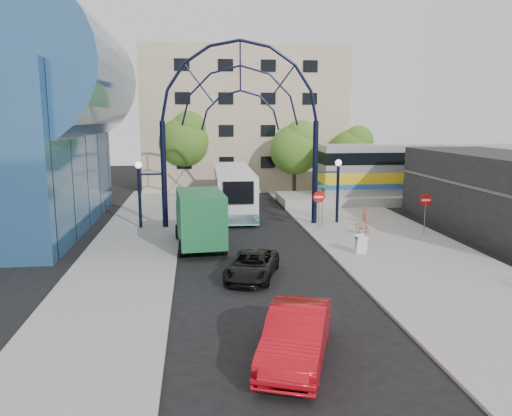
{
  "coord_description": "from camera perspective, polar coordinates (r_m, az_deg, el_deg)",
  "views": [
    {
      "loc": [
        -2.96,
        -18.61,
        7.13
      ],
      "look_at": [
        0.03,
        6.0,
        2.68
      ],
      "focal_mm": 35.0,
      "sensor_mm": 36.0,
      "label": 1
    }
  ],
  "objects": [
    {
      "name": "ground",
      "position": [
        20.15,
        2.0,
        -10.55
      ],
      "size": [
        120.0,
        120.0,
        0.0
      ],
      "primitive_type": "plane",
      "color": "black",
      "rests_on": "ground"
    },
    {
      "name": "sidewalk_east",
      "position": [
        26.1,
        18.3,
        -6.07
      ],
      "size": [
        8.0,
        56.0,
        0.12
      ],
      "primitive_type": "cube",
      "color": "gray",
      "rests_on": "ground"
    },
    {
      "name": "plaza_west",
      "position": [
        25.85,
        -14.62,
        -6.03
      ],
      "size": [
        5.0,
        50.0,
        0.12
      ],
      "primitive_type": "cube",
      "color": "gray",
      "rests_on": "ground"
    },
    {
      "name": "gateway_arch",
      "position": [
        32.77,
        -1.79,
        12.67
      ],
      "size": [
        13.64,
        0.44,
        12.1
      ],
      "color": "black",
      "rests_on": "ground"
    },
    {
      "name": "stop_sign",
      "position": [
        31.99,
        7.19,
        0.86
      ],
      "size": [
        0.8,
        0.07,
        2.5
      ],
      "color": "slate",
      "rests_on": "sidewalk_east"
    },
    {
      "name": "do_not_enter_sign",
      "position": [
        32.25,
        18.82,
        0.43
      ],
      "size": [
        0.76,
        0.07,
        2.48
      ],
      "color": "slate",
      "rests_on": "sidewalk_east"
    },
    {
      "name": "street_name_sign",
      "position": [
        32.64,
        7.63,
        1.28
      ],
      "size": [
        0.7,
        0.7,
        2.8
      ],
      "color": "slate",
      "rests_on": "sidewalk_east"
    },
    {
      "name": "sandwich_board",
      "position": [
        26.81,
        11.93,
        -3.83
      ],
      "size": [
        0.55,
        0.61,
        0.99
      ],
      "color": "white",
      "rests_on": "sidewalk_east"
    },
    {
      "name": "commercial_block_east",
      "position": [
        34.63,
        26.35,
        1.43
      ],
      "size": [
        6.0,
        16.0,
        5.0
      ],
      "primitive_type": "cube",
      "color": "black",
      "rests_on": "ground"
    },
    {
      "name": "apartment_block",
      "position": [
        53.81,
        -1.68,
        10.04
      ],
      "size": [
        20.0,
        12.1,
        14.0
      ],
      "color": "tan",
      "rests_on": "ground"
    },
    {
      "name": "train_platform",
      "position": [
        47.13,
        22.31,
        1.2
      ],
      "size": [
        32.0,
        5.0,
        0.8
      ],
      "primitive_type": "cube",
      "color": "gray",
      "rests_on": "ground"
    },
    {
      "name": "train_car",
      "position": [
        46.84,
        22.51,
        4.22
      ],
      "size": [
        25.1,
        3.05,
        4.2
      ],
      "color": "#B7B7BC",
      "rests_on": "train_platform"
    },
    {
      "name": "tree_north_a",
      "position": [
        45.52,
        4.61,
        6.97
      ],
      "size": [
        4.48,
        4.48,
        7.0
      ],
      "color": "#382314",
      "rests_on": "ground"
    },
    {
      "name": "tree_north_b",
      "position": [
        48.58,
        -8.09,
        7.88
      ],
      "size": [
        5.12,
        5.12,
        8.0
      ],
      "color": "#382314",
      "rests_on": "ground"
    },
    {
      "name": "tree_north_c",
      "position": [
        49.0,
        11.07,
        6.65
      ],
      "size": [
        4.16,
        4.16,
        6.5
      ],
      "color": "#382314",
      "rests_on": "ground"
    },
    {
      "name": "city_bus",
      "position": [
        38.36,
        -2.61,
        2.12
      ],
      "size": [
        3.11,
        12.33,
        3.37
      ],
      "rotation": [
        0.0,
        0.0,
        -0.02
      ],
      "color": "silver",
      "rests_on": "ground"
    },
    {
      "name": "green_truck",
      "position": [
        28.08,
        -6.5,
        -1.21
      ],
      "size": [
        2.9,
        6.59,
        3.24
      ],
      "rotation": [
        0.0,
        0.0,
        0.08
      ],
      "color": "black",
      "rests_on": "ground"
    },
    {
      "name": "black_suv",
      "position": [
        22.71,
        -0.45,
        -6.54
      ],
      "size": [
        3.19,
        4.69,
        1.19
      ],
      "primitive_type": "imported",
      "rotation": [
        0.0,
        0.0,
        -0.31
      ],
      "color": "black",
      "rests_on": "ground"
    },
    {
      "name": "red_sedan",
      "position": [
        15.31,
        4.64,
        -14.26
      ],
      "size": [
        3.23,
        5.15,
        1.6
      ],
      "primitive_type": "imported",
      "rotation": [
        0.0,
        0.0,
        -0.34
      ],
      "color": "#B40B15",
      "rests_on": "ground"
    },
    {
      "name": "bike_near_a",
      "position": [
        31.18,
        12.11,
        -2.16
      ],
      "size": [
        0.88,
        1.85,
        0.93
      ],
      "primitive_type": "imported",
      "rotation": [
        0.0,
        0.0,
        0.15
      ],
      "color": "orange",
      "rests_on": "sidewalk_east"
    },
    {
      "name": "bike_near_b",
      "position": [
        35.05,
        12.32,
        -0.8
      ],
      "size": [
        0.76,
        1.65,
        0.96
      ],
      "primitive_type": "imported",
      "rotation": [
        0.0,
        0.0,
        -0.2
      ],
      "color": "#F83E31",
      "rests_on": "sidewalk_east"
    }
  ]
}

